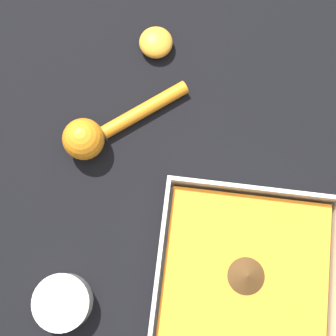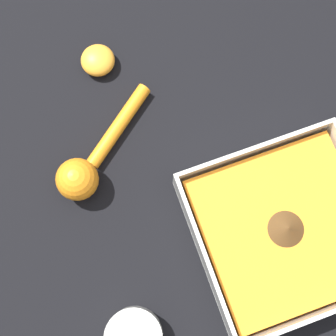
# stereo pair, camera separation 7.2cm
# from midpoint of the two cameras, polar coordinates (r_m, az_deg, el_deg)

# --- Properties ---
(ground_plane) EXTENTS (4.00, 4.00, 0.00)m
(ground_plane) POSITION_cam_midpoint_polar(r_m,az_deg,el_deg) (0.75, 9.52, -12.38)
(ground_plane) COLOR black
(square_dish) EXTENTS (0.26, 0.26, 0.07)m
(square_dish) POSITION_cam_midpoint_polar(r_m,az_deg,el_deg) (0.73, 12.01, -13.41)
(square_dish) COLOR silver
(square_dish) RESTS_ON ground_plane
(spice_bowl) EXTENTS (0.08, 0.08, 0.04)m
(spice_bowl) POSITION_cam_midpoint_polar(r_m,az_deg,el_deg) (0.73, -9.90, -16.44)
(spice_bowl) COLOR silver
(spice_bowl) RESTS_ON ground_plane
(lemon_squeezer) EXTENTS (0.16, 0.19, 0.07)m
(lemon_squeezer) POSITION_cam_midpoint_polar(r_m,az_deg,el_deg) (0.74, -6.01, 3.69)
(lemon_squeezer) COLOR orange
(lemon_squeezer) RESTS_ON ground_plane
(lemon_half) EXTENTS (0.06, 0.06, 0.03)m
(lemon_half) POSITION_cam_midpoint_polar(r_m,az_deg,el_deg) (0.81, 1.06, 14.54)
(lemon_half) COLOR orange
(lemon_half) RESTS_ON ground_plane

